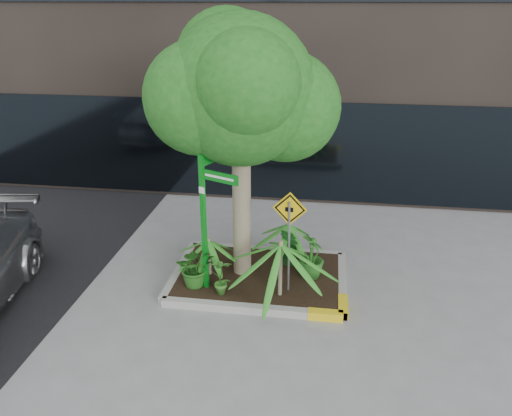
# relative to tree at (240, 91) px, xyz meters

# --- Properties ---
(ground) EXTENTS (80.00, 80.00, 0.00)m
(ground) POSITION_rel_tree_xyz_m (0.14, -0.38, -3.64)
(ground) COLOR gray
(ground) RESTS_ON ground
(planter) EXTENTS (3.35, 2.36, 0.15)m
(planter) POSITION_rel_tree_xyz_m (0.37, -0.11, -3.54)
(planter) COLOR #9E9E99
(planter) RESTS_ON ground
(tree) EXTENTS (3.32, 2.95, 4.98)m
(tree) POSITION_rel_tree_xyz_m (0.00, 0.00, 0.00)
(tree) COLOR gray
(tree) RESTS_ON ground
(palm_front) EXTENTS (1.21, 1.21, 1.35)m
(palm_front) POSITION_rel_tree_xyz_m (0.81, -0.76, -2.48)
(palm_front) COLOR gray
(palm_front) RESTS_ON ground
(palm_left) EXTENTS (0.87, 0.87, 0.97)m
(palm_left) POSITION_rel_tree_xyz_m (-0.61, -0.22, -2.76)
(palm_left) COLOR gray
(palm_left) RESTS_ON ground
(palm_back) EXTENTS (0.89, 0.89, 0.99)m
(palm_back) POSITION_rel_tree_xyz_m (0.84, 0.67, -2.75)
(palm_back) COLOR gray
(palm_back) RESTS_ON ground
(shrub_a) EXTENTS (0.88, 0.88, 0.77)m
(shrub_a) POSITION_rel_tree_xyz_m (-0.76, -0.66, -3.10)
(shrub_a) COLOR #225C1A
(shrub_a) RESTS_ON planter
(shrub_b) EXTENTS (0.56, 0.56, 0.86)m
(shrub_b) POSITION_rel_tree_xyz_m (1.33, -0.04, -3.06)
(shrub_b) COLOR #215A1B
(shrub_b) RESTS_ON planter
(shrub_c) EXTENTS (0.43, 0.43, 0.74)m
(shrub_c) POSITION_rel_tree_xyz_m (-0.23, -0.87, -3.12)
(shrub_c) COLOR #2F6E22
(shrub_c) RESTS_ON planter
(shrub_d) EXTENTS (0.60, 0.60, 0.82)m
(shrub_d) POSITION_rel_tree_xyz_m (0.89, 0.35, -3.08)
(shrub_d) COLOR #1B601E
(shrub_d) RESTS_ON planter
(street_sign_post) EXTENTS (0.74, 1.00, 2.70)m
(street_sign_post) POSITION_rel_tree_xyz_m (-0.49, -0.65, -1.97)
(street_sign_post) COLOR #0B831A
(street_sign_post) RESTS_ON ground
(cattle_sign) EXTENTS (0.60, 0.15, 1.95)m
(cattle_sign) POSITION_rel_tree_xyz_m (0.94, -0.65, -2.17)
(cattle_sign) COLOR slate
(cattle_sign) RESTS_ON ground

